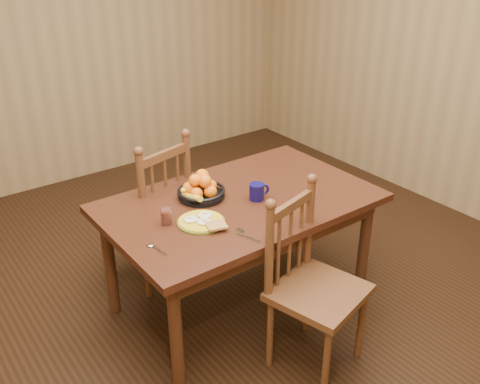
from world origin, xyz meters
TOP-DOWN VIEW (x-y plane):
  - room at (0.00, 0.00)m, footprint 4.52×5.02m
  - dining_table at (0.00, 0.00)m, footprint 1.60×1.00m
  - chair_far at (-0.30, 0.58)m, footprint 0.57×0.55m
  - chair_near at (0.01, -0.64)m, footprint 0.55×0.54m
  - breakfast_plate at (-0.34, -0.10)m, footprint 0.26×0.30m
  - fork at (-0.22, -0.35)m, footprint 0.06×0.18m
  - spoon at (-0.67, -0.16)m, footprint 0.04×0.16m
  - coffee_mug at (0.09, -0.06)m, footprint 0.13×0.09m
  - juice_glass at (-0.49, 0.01)m, footprint 0.06×0.06m
  - fruit_bowl at (-0.17, 0.16)m, footprint 0.29×0.29m

SIDE VIEW (x-z plane):
  - chair_near at x=0.01m, z-range -0.01..1.00m
  - chair_far at x=-0.30m, z-range -0.01..1.03m
  - dining_table at x=0.00m, z-range 0.29..1.04m
  - fork at x=-0.22m, z-range 0.75..0.76m
  - spoon at x=-0.67m, z-range 0.75..0.76m
  - breakfast_plate at x=-0.34m, z-range 0.74..0.78m
  - juice_glass at x=-0.49m, z-range 0.75..0.84m
  - coffee_mug at x=0.09m, z-range 0.75..0.85m
  - fruit_bowl at x=-0.17m, z-range 0.72..0.89m
  - room at x=0.00m, z-range -0.01..2.71m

